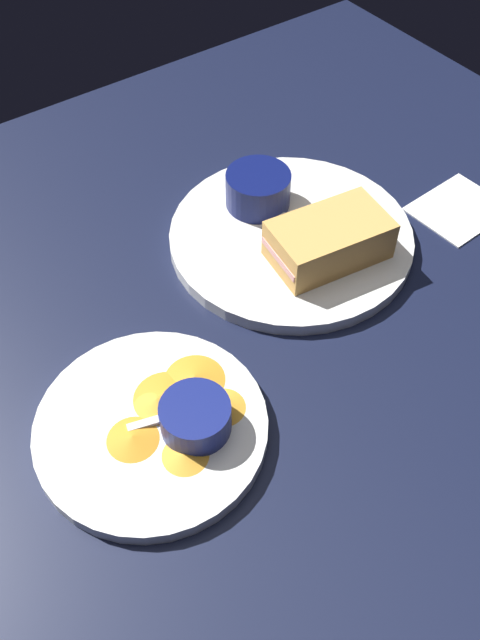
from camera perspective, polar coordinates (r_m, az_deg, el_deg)
ground_plane at (r=73.79cm, az=4.87°, el=-2.07°), size 110.00×110.00×3.00cm
plate_sandwich_main at (r=81.76cm, az=4.27°, el=6.92°), size 28.79×28.79×1.60cm
sandwich_half_near at (r=77.19cm, az=7.45°, el=6.67°), size 14.10×9.33×4.80cm
ramekin_dark_sauce at (r=83.42cm, az=1.52°, el=10.95°), size 7.84×7.84×4.33cm
spoon_by_dark_ramekin at (r=81.56cm, az=4.41°, el=7.90°), size 2.67×9.96×0.80cm
plate_chips_companion at (r=65.56cm, az=-7.42°, el=-8.93°), size 22.05×22.05×1.60cm
ramekin_light_gravy at (r=62.82cm, az=-3.75°, el=-8.04°), size 6.61×6.61×3.22cm
spoon_by_gravy_ramekin at (r=64.98cm, az=-3.45°, el=-7.27°), size 9.88×4.19×0.80cm
plantain_chip_scatter at (r=65.27cm, az=-5.40°, el=-7.19°), size 15.22×13.68×0.60cm
paper_napkin_folded at (r=90.52cm, az=17.81°, el=8.88°), size 11.53×9.65×0.40cm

